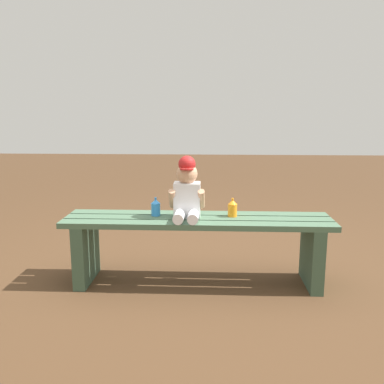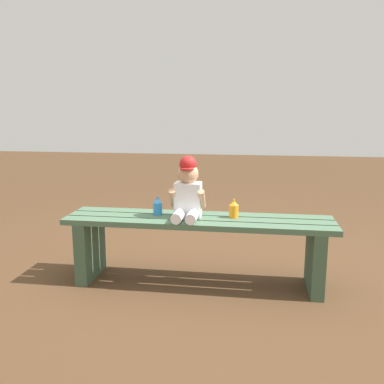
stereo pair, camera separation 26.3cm
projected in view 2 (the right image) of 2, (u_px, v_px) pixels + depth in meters
The scene contains 5 objects.
ground_plane at pixel (198, 282), 2.80m from camera, with size 16.00×16.00×0.00m, color #4C331E.
park_bench at pixel (198, 238), 2.74m from camera, with size 1.75×0.37×0.45m.
child_figure at pixel (188, 191), 2.68m from camera, with size 0.23×0.27×0.40m.
sippy_cup_left at pixel (158, 206), 2.78m from camera, with size 0.06×0.06×0.12m.
sippy_cup_right at pixel (234, 209), 2.71m from camera, with size 0.06×0.06×0.12m.
Camera 2 is at (0.35, -2.61, 1.15)m, focal length 38.87 mm.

